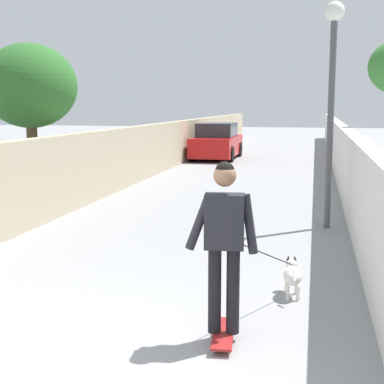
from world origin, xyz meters
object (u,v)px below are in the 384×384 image
(person_skateboarder, at_px, (224,234))
(dog, at_px, (292,274))
(car_near, at_px, (217,142))
(lamp_post, at_px, (332,75))
(skateboard, at_px, (223,334))
(tree_left_near, at_px, (30,87))

(person_skateboarder, xyz_separation_m, dog, (1.45, -0.61, -0.81))
(person_skateboarder, height_order, car_near, person_skateboarder)
(lamp_post, xyz_separation_m, skateboard, (-5.48, 1.10, -2.79))
(tree_left_near, height_order, skateboard, tree_left_near)
(tree_left_near, bearing_deg, dog, -129.43)
(skateboard, bearing_deg, person_skateboarder, 153.43)
(skateboard, bearing_deg, tree_left_near, 40.32)
(lamp_post, bearing_deg, tree_left_near, 81.54)
(car_near, bearing_deg, lamp_post, -161.36)
(skateboard, bearing_deg, car_near, 10.10)
(lamp_post, height_order, car_near, lamp_post)
(lamp_post, relative_size, skateboard, 5.09)
(person_skateboarder, bearing_deg, skateboard, -26.57)
(dog, xyz_separation_m, car_near, (17.05, 3.91, 0.44))
(tree_left_near, distance_m, person_skateboarder, 8.63)
(person_skateboarder, relative_size, car_near, 0.42)
(lamp_post, distance_m, car_near, 13.91)
(lamp_post, height_order, skateboard, lamp_post)
(tree_left_near, bearing_deg, lamp_post, -98.46)
(lamp_post, relative_size, person_skateboarder, 2.44)
(person_skateboarder, distance_m, car_near, 18.80)
(person_skateboarder, height_order, dog, person_skateboarder)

